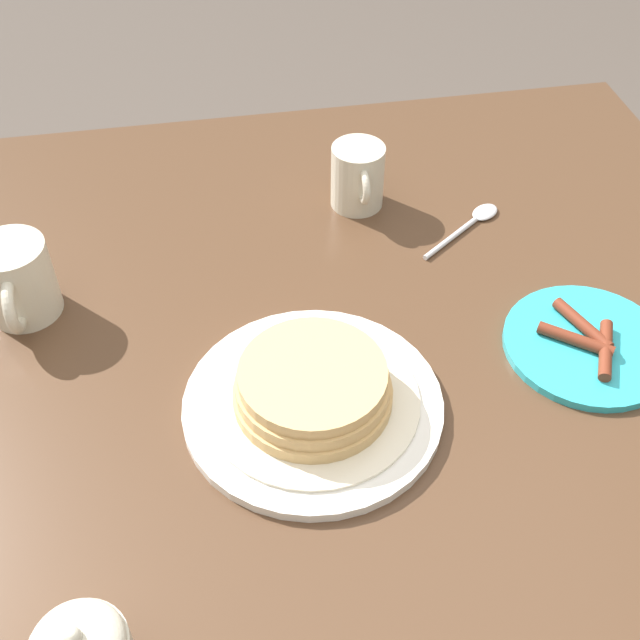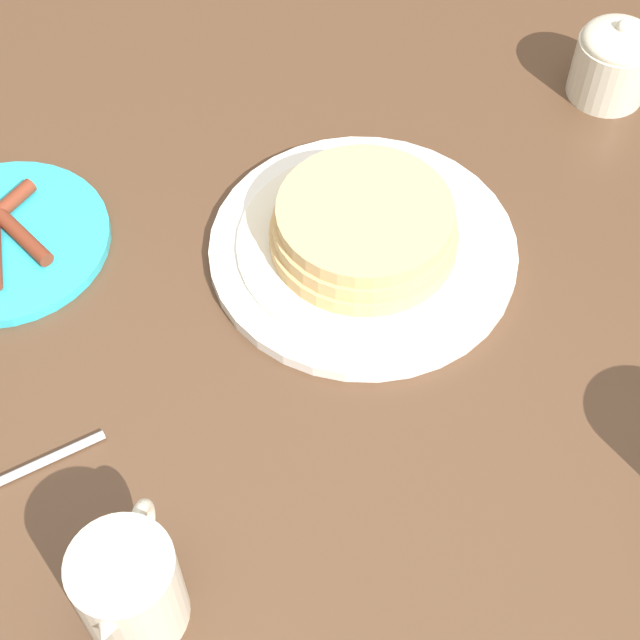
{
  "view_description": "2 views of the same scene",
  "coord_description": "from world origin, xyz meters",
  "px_view_note": "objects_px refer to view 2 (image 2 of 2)",
  "views": [
    {
      "loc": [
        0.5,
        -0.14,
        1.4
      ],
      "look_at": [
        -0.13,
        -0.03,
        0.76
      ],
      "focal_mm": 45.0,
      "sensor_mm": 36.0,
      "label": 1
    },
    {
      "loc": [
        -0.59,
        -0.09,
        1.41
      ],
      "look_at": [
        -0.13,
        -0.03,
        0.76
      ],
      "focal_mm": 55.0,
      "sensor_mm": 36.0,
      "label": 2
    }
  ],
  "objects_px": {
    "side_plate_bacon": "(4,240)",
    "sugar_bowl": "(613,60)",
    "creamer_pitcher": "(129,589)",
    "pancake_plate": "(364,237)"
  },
  "relations": [
    {
      "from": "side_plate_bacon",
      "to": "sugar_bowl",
      "type": "height_order",
      "value": "sugar_bowl"
    },
    {
      "from": "side_plate_bacon",
      "to": "creamer_pitcher",
      "type": "height_order",
      "value": "creamer_pitcher"
    },
    {
      "from": "pancake_plate",
      "to": "side_plate_bacon",
      "type": "height_order",
      "value": "pancake_plate"
    },
    {
      "from": "side_plate_bacon",
      "to": "sugar_bowl",
      "type": "bearing_deg",
      "value": -63.01
    },
    {
      "from": "pancake_plate",
      "to": "sugar_bowl",
      "type": "relative_size",
      "value": 3.09
    },
    {
      "from": "pancake_plate",
      "to": "sugar_bowl",
      "type": "xyz_separation_m",
      "value": [
        0.24,
        -0.22,
        0.02
      ]
    },
    {
      "from": "creamer_pitcher",
      "to": "sugar_bowl",
      "type": "bearing_deg",
      "value": -30.13
    },
    {
      "from": "sugar_bowl",
      "to": "pancake_plate",
      "type": "bearing_deg",
      "value": 137.78
    },
    {
      "from": "pancake_plate",
      "to": "creamer_pitcher",
      "type": "bearing_deg",
      "value": 160.78
    },
    {
      "from": "side_plate_bacon",
      "to": "sugar_bowl",
      "type": "relative_size",
      "value": 2.14
    }
  ]
}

